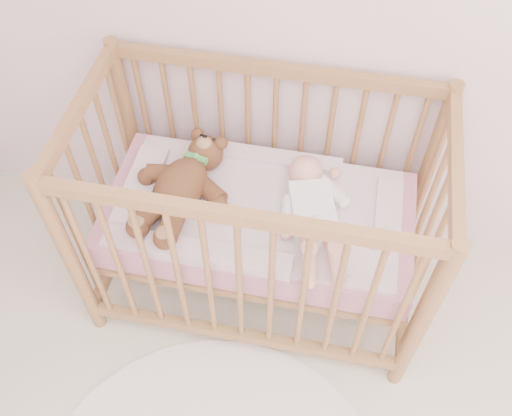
# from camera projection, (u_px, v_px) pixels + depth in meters

# --- Properties ---
(crib) EXTENTS (1.36, 0.76, 1.00)m
(crib) POSITION_uv_depth(u_px,v_px,m) (258.00, 217.00, 2.28)
(crib) COLOR #B3804C
(crib) RESTS_ON floor
(mattress) EXTENTS (1.22, 0.62, 0.13)m
(mattress) POSITION_uv_depth(u_px,v_px,m) (258.00, 219.00, 2.30)
(mattress) COLOR pink
(mattress) RESTS_ON crib
(blanket) EXTENTS (1.10, 0.58, 0.06)m
(blanket) POSITION_uv_depth(u_px,v_px,m) (258.00, 207.00, 2.24)
(blanket) COLOR pink
(blanket) RESTS_ON mattress
(baby) EXTENTS (0.45, 0.66, 0.15)m
(baby) POSITION_uv_depth(u_px,v_px,m) (312.00, 208.00, 2.14)
(baby) COLOR white
(baby) RESTS_ON blanket
(teddy_bear) EXTENTS (0.53, 0.66, 0.16)m
(teddy_bear) POSITION_uv_depth(u_px,v_px,m) (181.00, 186.00, 2.19)
(teddy_bear) COLOR brown
(teddy_bear) RESTS_ON blanket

